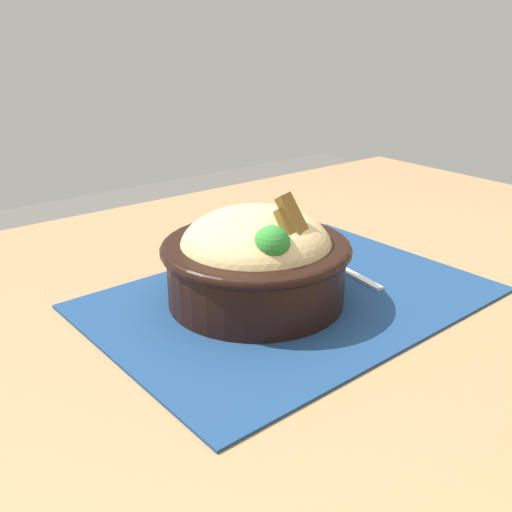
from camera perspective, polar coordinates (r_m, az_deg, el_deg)
The scene contains 4 objects.
table at distance 0.63m, azimuth 2.83°, elevation -10.13°, with size 1.32×0.88×0.71m.
placemat at distance 0.63m, azimuth 3.47°, elevation -4.11°, with size 0.41×0.29×0.00m, color navy.
bowl at distance 0.60m, azimuth 0.03°, elevation -0.23°, with size 0.20×0.20×0.12m.
fork at distance 0.70m, azimuth 8.42°, elevation -1.20°, with size 0.03×0.13×0.00m.
Camera 1 is at (-0.36, -0.40, 0.99)m, focal length 40.66 mm.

